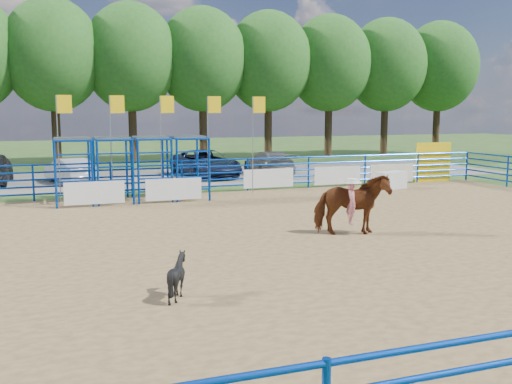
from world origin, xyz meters
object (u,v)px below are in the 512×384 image
(horse_and_rider, at_px, (352,203))
(calf, at_px, (177,276))
(announcer_table, at_px, (391,180))
(car_b, at_px, (69,170))
(car_c, at_px, (206,163))
(car_d, at_px, (269,163))

(horse_and_rider, distance_m, calf, 7.11)
(announcer_table, bearing_deg, car_b, 152.34)
(car_c, relative_size, car_d, 1.14)
(calf, bearing_deg, announcer_table, -67.19)
(calf, distance_m, car_d, 21.49)
(announcer_table, distance_m, car_b, 15.75)
(horse_and_rider, height_order, car_b, horse_and_rider)
(announcer_table, height_order, horse_and_rider, horse_and_rider)
(horse_and_rider, relative_size, calf, 2.64)
(horse_and_rider, height_order, car_c, horse_and_rider)
(car_b, height_order, car_d, car_d)
(horse_and_rider, xyz_separation_m, car_d, (3.30, 15.49, -0.27))
(calf, relative_size, car_c, 0.16)
(car_c, bearing_deg, car_d, -15.41)
(calf, height_order, car_b, car_b)
(horse_and_rider, height_order, calf, horse_and_rider)
(calf, xyz_separation_m, car_b, (-1.48, 19.40, 0.18))
(calf, height_order, car_d, car_d)
(car_b, bearing_deg, announcer_table, 133.05)
(announcer_table, relative_size, horse_and_rider, 0.65)
(car_c, bearing_deg, car_b, 172.69)
(horse_and_rider, relative_size, car_c, 0.43)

